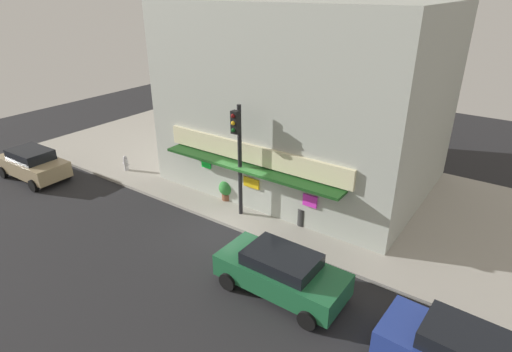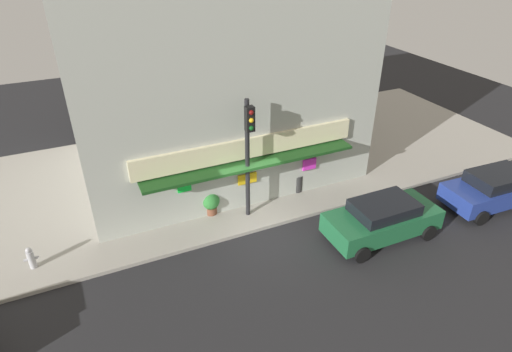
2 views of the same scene
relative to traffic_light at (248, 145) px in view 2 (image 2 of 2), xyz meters
The scene contains 11 objects.
ground_plane 3.52m from the traffic_light, 85.10° to the right, with size 49.65×49.65×0.00m, color #232326.
sidewalk 5.64m from the traffic_light, 88.94° to the left, with size 33.10×11.10×0.15m, color #A39E93.
corner_building 5.51m from the traffic_light, 86.90° to the left, with size 12.37×10.24×8.87m.
traffic_light is the anchor object (origin of this frame).
fire_hydrant 8.64m from the traffic_light, behind, with size 0.48×0.24×0.86m.
trash_can 4.06m from the traffic_light, 17.92° to the left, with size 0.50×0.50×0.80m, color #2D2D2D.
pedestrian 5.09m from the traffic_light, 17.43° to the left, with size 0.56×0.58×1.81m.
potted_plant_by_doorway 3.11m from the traffic_light, 149.82° to the left, with size 0.74×0.74×1.00m.
potted_plant_by_window 3.43m from the traffic_light, 43.93° to the left, with size 0.63×0.63×0.96m.
parked_car_blue 10.92m from the traffic_light, 18.85° to the right, with size 4.62×2.26×1.59m.
parked_car_green 5.86m from the traffic_light, 37.17° to the right, with size 4.46×2.13×1.57m.
Camera 2 is at (-5.83, -12.32, 10.54)m, focal length 29.99 mm.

